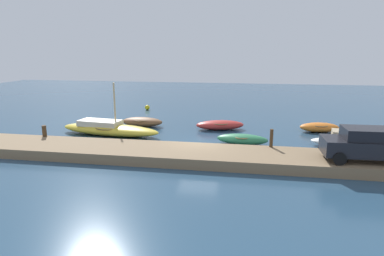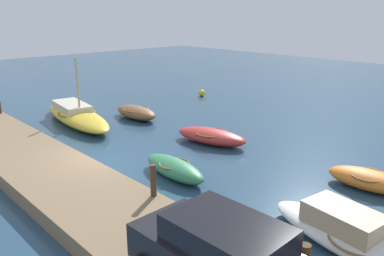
{
  "view_description": "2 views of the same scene",
  "coord_description": "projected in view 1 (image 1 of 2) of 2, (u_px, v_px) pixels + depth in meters",
  "views": [
    {
      "loc": [
        3.01,
        -20.11,
        6.14
      ],
      "look_at": [
        -0.86,
        2.56,
        0.72
      ],
      "focal_mm": 31.59,
      "sensor_mm": 36.0,
      "label": 1
    },
    {
      "loc": [
        13.44,
        -7.67,
        6.23
      ],
      "look_at": [
        0.79,
        4.25,
        1.01
      ],
      "focal_mm": 36.64,
      "sensor_mm": 36.0,
      "label": 2
    }
  ],
  "objects": [
    {
      "name": "sailboat_yellow",
      "position": [
        109.0,
        129.0,
        24.57
      ],
      "size": [
        7.84,
        2.98,
        3.83
      ],
      "rotation": [
        0.0,
        0.0,
        -0.13
      ],
      "color": "gold",
      "rests_on": "ground_plane"
    },
    {
      "name": "rowboat_brown",
      "position": [
        142.0,
        122.0,
        27.29
      ],
      "size": [
        3.37,
        1.54,
        0.74
      ],
      "rotation": [
        0.0,
        0.0,
        -0.01
      ],
      "color": "brown",
      "rests_on": "ground_plane"
    },
    {
      "name": "mooring_post_mid_east",
      "position": [
        371.0,
        145.0,
        18.61
      ],
      "size": [
        0.24,
        0.24,
        0.79
      ],
      "primitive_type": "cylinder",
      "color": "#47331E",
      "rests_on": "dock_platform"
    },
    {
      "name": "parked_car",
      "position": [
        367.0,
        144.0,
        16.98
      ],
      "size": [
        4.36,
        2.09,
        1.71
      ],
      "rotation": [
        0.0,
        0.0,
        0.02
      ],
      "color": "black",
      "rests_on": "dock_platform"
    },
    {
      "name": "mooring_post_mid_west",
      "position": [
        271.0,
        138.0,
        19.46
      ],
      "size": [
        0.19,
        0.19,
        1.06
      ],
      "primitive_type": "cylinder",
      "color": "#47331E",
      "rests_on": "dock_platform"
    },
    {
      "name": "ground_plane",
      "position": [
        199.0,
        149.0,
        21.19
      ],
      "size": [
        84.0,
        84.0,
        0.0
      ],
      "primitive_type": "plane",
      "color": "navy"
    },
    {
      "name": "mooring_post_west",
      "position": [
        44.0,
        131.0,
        21.85
      ],
      "size": [
        0.27,
        0.27,
        0.73
      ],
      "primitive_type": "cylinder",
      "color": "#47331E",
      "rests_on": "dock_platform"
    },
    {
      "name": "motorboat_white",
      "position": [
        357.0,
        142.0,
        21.24
      ],
      "size": [
        5.9,
        2.5,
        1.08
      ],
      "rotation": [
        0.0,
        0.0,
        -0.14
      ],
      "color": "white",
      "rests_on": "ground_plane"
    },
    {
      "name": "rowboat_red",
      "position": [
        220.0,
        125.0,
        26.22
      ],
      "size": [
        3.95,
        2.27,
        0.71
      ],
      "rotation": [
        0.0,
        0.0,
        0.23
      ],
      "color": "#B72D28",
      "rests_on": "ground_plane"
    },
    {
      "name": "dock_platform",
      "position": [
        193.0,
        155.0,
        19.03
      ],
      "size": [
        27.21,
        3.28,
        0.58
      ],
      "primitive_type": "cube",
      "color": "#846B4C",
      "rests_on": "ground_plane"
    },
    {
      "name": "rowboat_green",
      "position": [
        242.0,
        139.0,
        22.15
      ],
      "size": [
        3.41,
        1.4,
        0.69
      ],
      "rotation": [
        0.0,
        0.0,
        -0.07
      ],
      "color": "#2D7A4C",
      "rests_on": "ground_plane"
    },
    {
      "name": "marker_buoy",
      "position": [
        147.0,
        107.0,
        34.67
      ],
      "size": [
        0.5,
        0.5,
        0.5
      ],
      "primitive_type": "sphere",
      "color": "yellow",
      "rests_on": "ground_plane"
    },
    {
      "name": "dinghy_orange",
      "position": [
        319.0,
        127.0,
        25.46
      ],
      "size": [
        3.02,
        1.61,
        0.7
      ],
      "rotation": [
        0.0,
        0.0,
        0.11
      ],
      "color": "orange",
      "rests_on": "ground_plane"
    }
  ]
}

